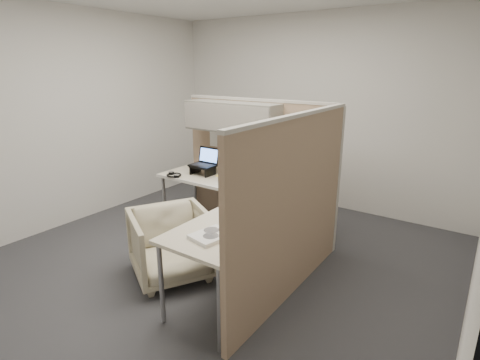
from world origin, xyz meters
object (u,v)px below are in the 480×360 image
Objects in this scene: desk at (235,198)px; keyboard at (251,190)px; office_chair at (171,241)px; monitor_left at (261,157)px.

desk is 0.20m from keyboard.
keyboard is (0.08, 0.18, 0.05)m from desk.
monitor_left is at bearing 16.91° from office_chair.
monitor_left reaches higher than keyboard.
desk is 4.86× the size of keyboard.
keyboard is at bearing -85.71° from monitor_left.
keyboard is at bearing 66.31° from desk.
monitor_left is (0.27, 1.18, 0.64)m from office_chair.
office_chair is at bearing -116.92° from desk.
office_chair is 0.96m from keyboard.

